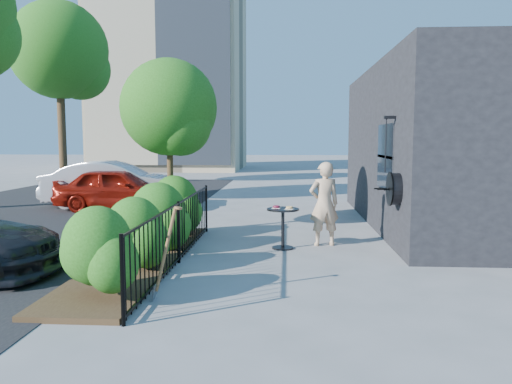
# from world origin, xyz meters

# --- Properties ---
(ground) EXTENTS (120.00, 120.00, 0.00)m
(ground) POSITION_xyz_m (0.00, 0.00, 0.00)
(ground) COLOR gray
(ground) RESTS_ON ground
(shop_building) EXTENTS (6.22, 9.00, 4.00)m
(shop_building) POSITION_xyz_m (5.50, 4.50, 2.00)
(shop_building) COLOR black
(shop_building) RESTS_ON ground
(fence) EXTENTS (0.05, 6.05, 1.10)m
(fence) POSITION_xyz_m (-1.50, 0.00, 0.56)
(fence) COLOR black
(fence) RESTS_ON ground
(planting_bed) EXTENTS (1.30, 6.00, 0.08)m
(planting_bed) POSITION_xyz_m (-2.20, 0.00, 0.04)
(planting_bed) COLOR #382616
(planting_bed) RESTS_ON ground
(shrubs) EXTENTS (1.10, 5.60, 1.24)m
(shrubs) POSITION_xyz_m (-2.10, 0.10, 0.70)
(shrubs) COLOR #215A14
(shrubs) RESTS_ON ground
(patio_tree) EXTENTS (2.20, 2.20, 3.94)m
(patio_tree) POSITION_xyz_m (-2.24, 2.76, 2.76)
(patio_tree) COLOR #3F2B19
(patio_tree) RESTS_ON ground
(street_tree_far) EXTENTS (4.40, 4.40, 8.28)m
(street_tree_far) POSITION_xyz_m (-9.94, 13.96, 5.92)
(street_tree_far) COLOR #3F2B19
(street_tree_far) RESTS_ON ground
(cafe_table) EXTENTS (0.64, 0.64, 0.86)m
(cafe_table) POSITION_xyz_m (0.32, 1.27, 0.56)
(cafe_table) COLOR black
(cafe_table) RESTS_ON ground
(woman) EXTENTS (0.71, 0.55, 1.72)m
(woman) POSITION_xyz_m (1.16, 1.64, 0.86)
(woman) COLOR tan
(woman) RESTS_ON ground
(shovel) EXTENTS (0.44, 0.17, 1.32)m
(shovel) POSITION_xyz_m (-1.25, -2.04, 0.58)
(shovel) COLOR brown
(shovel) RESTS_ON ground
(car_red) EXTENTS (3.87, 1.60, 1.31)m
(car_red) POSITION_xyz_m (-4.75, 6.39, 0.66)
(car_red) COLOR maroon
(car_red) RESTS_ON ground
(car_silver) EXTENTS (4.58, 1.97, 1.47)m
(car_silver) POSITION_xyz_m (-5.18, 7.22, 0.73)
(car_silver) COLOR silver
(car_silver) RESTS_ON ground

